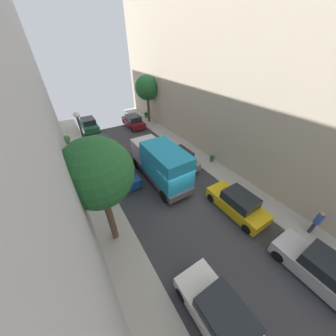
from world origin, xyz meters
TOP-DOWN VIEW (x-y plane):
  - ground at (0.00, 0.00)m, footprint 32.00×32.00m
  - sidewalk_left at (-5.00, 0.00)m, footprint 2.00×44.00m
  - sidewalk_right at (5.00, 0.00)m, footprint 2.00×44.00m
  - building_right at (9.00, 0.00)m, footprint 6.00×44.00m
  - parked_car_left_2 at (-2.70, -6.82)m, footprint 1.78×4.20m
  - parked_car_left_3 at (-2.70, 4.52)m, footprint 1.78×4.20m
  - parked_car_left_4 at (-2.70, 10.32)m, footprint 1.78×4.20m
  - parked_car_left_5 at (-2.70, 16.78)m, footprint 1.78×4.20m
  - parked_car_right_0 at (2.70, -8.14)m, footprint 1.78×4.20m
  - parked_car_right_1 at (2.70, -3.05)m, footprint 1.78×4.20m
  - parked_car_right_2 at (2.70, 3.68)m, footprint 1.78×4.20m
  - parked_car_right_3 at (2.70, 14.67)m, footprint 1.78×4.20m
  - delivery_truck at (0.00, 2.58)m, footprint 2.26×6.60m
  - pedestrian at (5.18, -6.68)m, footprint 0.40×0.36m
  - street_tree_0 at (-5.04, -0.63)m, footprint 3.29×3.29m
  - street_tree_1 at (5.25, 14.94)m, footprint 3.13×3.13m
  - potted_plant_0 at (5.57, 16.56)m, footprint 0.56×0.56m
  - potted_plant_1 at (-5.73, 13.91)m, footprint 0.67×0.67m
  - potted_plant_2 at (5.54, 2.32)m, footprint 0.43×0.43m
  - potted_plant_3 at (-5.67, 6.32)m, footprint 0.63×0.63m
  - lamp_post at (-4.60, 6.49)m, footprint 0.44×0.44m

SIDE VIEW (x-z plane):
  - ground at x=0.00m, z-range 0.00..0.00m
  - sidewalk_left at x=-5.00m, z-range 0.00..0.15m
  - sidewalk_right at x=5.00m, z-range 0.00..0.15m
  - potted_plant_2 at x=5.54m, z-range 0.16..0.84m
  - potted_plant_0 at x=5.57m, z-range 0.18..0.98m
  - potted_plant_3 at x=-5.67m, z-range 0.19..1.07m
  - potted_plant_1 at x=-5.73m, z-range 0.20..1.10m
  - parked_car_left_2 at x=-2.70m, z-range -0.06..1.50m
  - parked_car_left_3 at x=-2.70m, z-range -0.06..1.50m
  - parked_car_left_4 at x=-2.70m, z-range -0.06..1.50m
  - parked_car_left_5 at x=-2.70m, z-range -0.06..1.50m
  - parked_car_right_0 at x=2.70m, z-range -0.06..1.50m
  - parked_car_right_1 at x=2.70m, z-range -0.06..1.50m
  - parked_car_right_2 at x=2.70m, z-range -0.06..1.50m
  - parked_car_right_3 at x=2.70m, z-range -0.06..1.50m
  - pedestrian at x=5.18m, z-range 0.21..1.93m
  - delivery_truck at x=0.00m, z-range 0.10..3.48m
  - lamp_post at x=-4.60m, z-range 1.02..6.47m
  - street_tree_1 at x=5.25m, z-range 1.60..7.71m
  - street_tree_0 at x=-5.04m, z-range 1.68..8.10m
  - building_right at x=9.00m, z-range 0.00..15.68m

